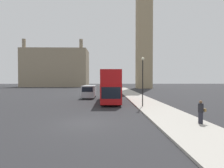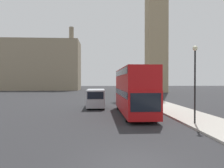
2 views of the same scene
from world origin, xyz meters
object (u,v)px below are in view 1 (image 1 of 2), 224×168
at_px(red_double_decker_bus, 110,85).
at_px(street_lamp, 143,74).
at_px(pedestrian, 201,112).
at_px(white_van, 89,91).

distance_m(red_double_decker_bus, street_lamp, 6.73).
xyz_separation_m(pedestrian, street_lamp, (-2.45, 8.15, 2.93)).
bearing_deg(red_double_decker_bus, street_lamp, -56.17).
distance_m(white_van, pedestrian, 21.90).
relative_size(white_van, pedestrian, 3.62).
xyz_separation_m(white_van, street_lamp, (7.41, -11.41, 2.68)).
distance_m(red_double_decker_bus, white_van, 7.14).
relative_size(red_double_decker_bus, street_lamp, 1.95).
height_order(white_van, street_lamp, street_lamp).
xyz_separation_m(red_double_decker_bus, white_van, (-3.75, 5.94, -1.27)).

